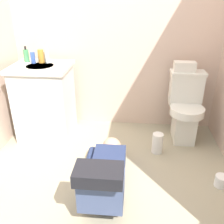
{
  "coord_description": "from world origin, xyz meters",
  "views": [
    {
      "loc": [
        0.21,
        -1.78,
        1.5
      ],
      "look_at": [
        0.02,
        0.37,
        0.45
      ],
      "focal_mm": 39.9,
      "sensor_mm": 36.0,
      "label": 1
    }
  ],
  "objects_px": {
    "bottle_blue": "(33,58)",
    "bottle_clear": "(47,54)",
    "faucet": "(44,57)",
    "tissue_box": "(185,66)",
    "vanity_cabinet": "(45,101)",
    "person_plumber": "(105,174)",
    "paper_towel_roll": "(157,143)",
    "toilet_paper_roll": "(221,181)",
    "bottle_amber": "(41,56)",
    "soap_dispenser": "(26,55)",
    "toilet": "(185,108)"
  },
  "relations": [
    {
      "from": "toilet",
      "to": "person_plumber",
      "type": "distance_m",
      "value": 1.21
    },
    {
      "from": "soap_dispenser",
      "to": "bottle_amber",
      "type": "relative_size",
      "value": 1.19
    },
    {
      "from": "tissue_box",
      "to": "bottle_clear",
      "type": "xyz_separation_m",
      "value": [
        -1.44,
        -0.06,
        0.11
      ]
    },
    {
      "from": "toilet_paper_roll",
      "to": "vanity_cabinet",
      "type": "bearing_deg",
      "value": 157.88
    },
    {
      "from": "bottle_amber",
      "to": "bottle_clear",
      "type": "height_order",
      "value": "bottle_clear"
    },
    {
      "from": "soap_dispenser",
      "to": "toilet_paper_roll",
      "type": "relative_size",
      "value": 1.51
    },
    {
      "from": "faucet",
      "to": "soap_dispenser",
      "type": "bearing_deg",
      "value": -173.99
    },
    {
      "from": "person_plumber",
      "to": "bottle_amber",
      "type": "height_order",
      "value": "bottle_amber"
    },
    {
      "from": "paper_towel_roll",
      "to": "person_plumber",
      "type": "bearing_deg",
      "value": -127.65
    },
    {
      "from": "bottle_amber",
      "to": "faucet",
      "type": "bearing_deg",
      "value": 64.61
    },
    {
      "from": "bottle_amber",
      "to": "person_plumber",
      "type": "bearing_deg",
      "value": -50.53
    },
    {
      "from": "person_plumber",
      "to": "bottle_blue",
      "type": "distance_m",
      "value": 1.44
    },
    {
      "from": "vanity_cabinet",
      "to": "tissue_box",
      "type": "distance_m",
      "value": 1.54
    },
    {
      "from": "bottle_amber",
      "to": "tissue_box",
      "type": "bearing_deg",
      "value": 2.36
    },
    {
      "from": "tissue_box",
      "to": "paper_towel_roll",
      "type": "bearing_deg",
      "value": -121.88
    },
    {
      "from": "tissue_box",
      "to": "toilet_paper_roll",
      "type": "distance_m",
      "value": 1.17
    },
    {
      "from": "bottle_blue",
      "to": "bottle_amber",
      "type": "bearing_deg",
      "value": 21.87
    },
    {
      "from": "tissue_box",
      "to": "toilet_paper_roll",
      "type": "height_order",
      "value": "tissue_box"
    },
    {
      "from": "vanity_cabinet",
      "to": "person_plumber",
      "type": "relative_size",
      "value": 0.77
    },
    {
      "from": "bottle_blue",
      "to": "bottle_clear",
      "type": "height_order",
      "value": "bottle_clear"
    },
    {
      "from": "vanity_cabinet",
      "to": "paper_towel_roll",
      "type": "relative_size",
      "value": 3.84
    },
    {
      "from": "paper_towel_roll",
      "to": "bottle_clear",
      "type": "bearing_deg",
      "value": 163.73
    },
    {
      "from": "tissue_box",
      "to": "toilet_paper_roll",
      "type": "xyz_separation_m",
      "value": [
        0.26,
        -0.86,
        -0.75
      ]
    },
    {
      "from": "bottle_blue",
      "to": "vanity_cabinet",
      "type": "bearing_deg",
      "value": -34.16
    },
    {
      "from": "vanity_cabinet",
      "to": "toilet_paper_roll",
      "type": "bearing_deg",
      "value": -22.12
    },
    {
      "from": "tissue_box",
      "to": "soap_dispenser",
      "type": "distance_m",
      "value": 1.68
    },
    {
      "from": "faucet",
      "to": "person_plumber",
      "type": "relative_size",
      "value": 0.09
    },
    {
      "from": "soap_dispenser",
      "to": "toilet_paper_roll",
      "type": "bearing_deg",
      "value": -23.22
    },
    {
      "from": "toilet",
      "to": "tissue_box",
      "type": "xyz_separation_m",
      "value": [
        -0.05,
        0.09,
        0.43
      ]
    },
    {
      "from": "tissue_box",
      "to": "bottle_clear",
      "type": "bearing_deg",
      "value": -177.42
    },
    {
      "from": "bottle_blue",
      "to": "paper_towel_roll",
      "type": "relative_size",
      "value": 0.56
    },
    {
      "from": "bottle_amber",
      "to": "paper_towel_roll",
      "type": "height_order",
      "value": "bottle_amber"
    },
    {
      "from": "person_plumber",
      "to": "tissue_box",
      "type": "distance_m",
      "value": 1.39
    },
    {
      "from": "soap_dispenser",
      "to": "bottle_clear",
      "type": "relative_size",
      "value": 0.92
    },
    {
      "from": "faucet",
      "to": "tissue_box",
      "type": "height_order",
      "value": "faucet"
    },
    {
      "from": "bottle_blue",
      "to": "paper_towel_roll",
      "type": "xyz_separation_m",
      "value": [
        1.32,
        -0.32,
        -0.77
      ]
    },
    {
      "from": "toilet",
      "to": "vanity_cabinet",
      "type": "relative_size",
      "value": 0.91
    },
    {
      "from": "vanity_cabinet",
      "to": "bottle_clear",
      "type": "bearing_deg",
      "value": 64.4
    },
    {
      "from": "faucet",
      "to": "soap_dispenser",
      "type": "height_order",
      "value": "soap_dispenser"
    },
    {
      "from": "toilet",
      "to": "bottle_clear",
      "type": "distance_m",
      "value": 1.58
    },
    {
      "from": "tissue_box",
      "to": "soap_dispenser",
      "type": "xyz_separation_m",
      "value": [
        -1.67,
        -0.04,
        0.09
      ]
    },
    {
      "from": "vanity_cabinet",
      "to": "bottle_amber",
      "type": "distance_m",
      "value": 0.48
    },
    {
      "from": "vanity_cabinet",
      "to": "paper_towel_roll",
      "type": "distance_m",
      "value": 1.29
    },
    {
      "from": "tissue_box",
      "to": "bottle_clear",
      "type": "relative_size",
      "value": 1.22
    },
    {
      "from": "toilet_paper_roll",
      "to": "soap_dispenser",
      "type": "bearing_deg",
      "value": 156.78
    },
    {
      "from": "paper_towel_roll",
      "to": "toilet_paper_roll",
      "type": "distance_m",
      "value": 0.69
    },
    {
      "from": "paper_towel_roll",
      "to": "toilet_paper_roll",
      "type": "bearing_deg",
      "value": -41.71
    },
    {
      "from": "faucet",
      "to": "toilet",
      "type": "bearing_deg",
      "value": -2.73
    },
    {
      "from": "person_plumber",
      "to": "tissue_box",
      "type": "bearing_deg",
      "value": 54.59
    },
    {
      "from": "vanity_cabinet",
      "to": "soap_dispenser",
      "type": "distance_m",
      "value": 0.52
    }
  ]
}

